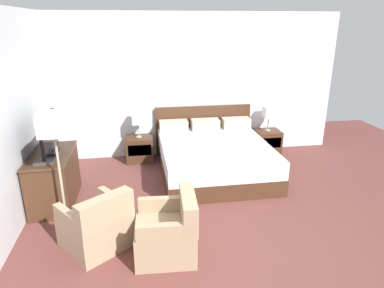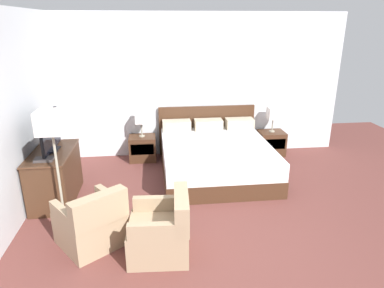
{
  "view_description": "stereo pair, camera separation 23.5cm",
  "coord_description": "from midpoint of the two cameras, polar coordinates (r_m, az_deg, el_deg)",
  "views": [
    {
      "loc": [
        -0.93,
        -3.14,
        2.57
      ],
      "look_at": [
        -0.1,
        1.91,
        0.75
      ],
      "focal_mm": 32.0,
      "sensor_mm": 36.0,
      "label": 1
    },
    {
      "loc": [
        -0.69,
        -3.17,
        2.57
      ],
      "look_at": [
        -0.1,
        1.91,
        0.75
      ],
      "focal_mm": 32.0,
      "sensor_mm": 36.0,
      "label": 2
    }
  ],
  "objects": [
    {
      "name": "bed",
      "position": [
        6.14,
        2.54,
        -2.06
      ],
      "size": [
        1.94,
        2.14,
        1.0
      ],
      "color": "#422819",
      "rests_on": "ground"
    },
    {
      "name": "nightstand_right",
      "position": [
        7.22,
        11.46,
        0.35
      ],
      "size": [
        0.52,
        0.43,
        0.48
      ],
      "color": "#422819",
      "rests_on": "ground"
    },
    {
      "name": "tv",
      "position": [
        5.36,
        -23.91,
        1.45
      ],
      "size": [
        0.18,
        0.87,
        0.57
      ],
      "color": "black",
      "rests_on": "dresser"
    },
    {
      "name": "dresser",
      "position": [
        5.53,
        -23.15,
        -5.22
      ],
      "size": [
        0.57,
        1.15,
        0.78
      ],
      "color": "#422819",
      "rests_on": "ground"
    },
    {
      "name": "ground_plane",
      "position": [
        4.15,
        4.22,
        -18.76
      ],
      "size": [
        10.45,
        10.45,
        0.0
      ],
      "primitive_type": "plane",
      "color": "brown"
    },
    {
      "name": "floor_lamp",
      "position": [
        4.44,
        -23.4,
        1.67
      ],
      "size": [
        0.32,
        0.32,
        1.58
      ],
      "color": "gray",
      "rests_on": "ground"
    },
    {
      "name": "wall_back",
      "position": [
        6.82,
        -2.38,
        9.57
      ],
      "size": [
        6.22,
        0.06,
        2.78
      ],
      "primitive_type": "cube",
      "color": "silver",
      "rests_on": "ground"
    },
    {
      "name": "table_lamp_left",
      "position": [
        6.59,
        -10.02,
        4.24
      ],
      "size": [
        0.23,
        0.23,
        0.5
      ],
      "color": "gray",
      "rests_on": "nightstand_left"
    },
    {
      "name": "armchair_by_window",
      "position": [
        4.36,
        -17.1,
        -13.01
      ],
      "size": [
        0.96,
        0.96,
        0.76
      ],
      "color": "#9E8466",
      "rests_on": "ground"
    },
    {
      "name": "wall_left",
      "position": [
        5.05,
        -29.07,
        3.53
      ],
      "size": [
        0.06,
        5.28,
        2.78
      ],
      "primitive_type": "cube",
      "color": "silver",
      "rests_on": "ground"
    },
    {
      "name": "armchair_companion",
      "position": [
        4.1,
        -5.56,
        -14.44
      ],
      "size": [
        0.73,
        0.72,
        0.76
      ],
      "color": "#9E8466",
      "rests_on": "ground"
    },
    {
      "name": "table_lamp_right",
      "position": [
        7.05,
        11.79,
        5.12
      ],
      "size": [
        0.23,
        0.23,
        0.5
      ],
      "color": "gray",
      "rests_on": "nightstand_right"
    },
    {
      "name": "nightstand_left",
      "position": [
        6.78,
        -9.71,
        -0.82
      ],
      "size": [
        0.52,
        0.43,
        0.48
      ],
      "color": "#422819",
      "rests_on": "ground"
    },
    {
      "name": "book_red_cover",
      "position": [
        5.08,
        -24.67,
        -2.75
      ],
      "size": [
        0.26,
        0.19,
        0.04
      ],
      "primitive_type": "cube",
      "rotation": [
        0.0,
        0.0,
        0.05
      ],
      "color": "#383333",
      "rests_on": "dresser"
    }
  ]
}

